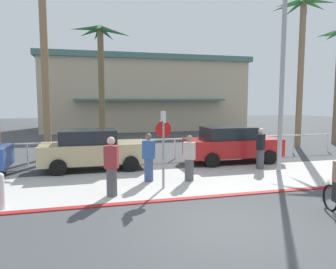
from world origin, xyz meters
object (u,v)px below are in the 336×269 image
Objects in this scene: stop_sign_bike_lane at (163,138)px; car_red_2 at (232,144)px; palm_tree_2 at (42,12)px; palm_tree_4 at (302,36)px; car_tan_1 at (93,149)px; pedestrian_2 at (112,169)px; pedestrian_1 at (260,150)px; streetlight_curb at (286,65)px; pedestrian_3 at (189,160)px; palm_tree_3 at (101,58)px; pedestrian_0 at (149,159)px; bollard_3 at (1,191)px.

stop_sign_bike_lane is 5.52m from car_red_2.
palm_tree_2 is 14.67m from palm_tree_4.
palm_tree_4 is 2.05× the size of car_tan_1.
stop_sign_bike_lane is 13.45m from palm_tree_4.
palm_tree_4 is at bearing 15.09° from car_tan_1.
palm_tree_4 is 4.94× the size of pedestrian_2.
pedestrian_1 is (9.06, -4.96, -6.36)m from palm_tree_2.
palm_tree_2 is at bearing 122.51° from stop_sign_bike_lane.
streetlight_curb reaches higher than pedestrian_3.
palm_tree_2 is 5.35× the size of pedestrian_2.
palm_tree_3 reaches higher than pedestrian_2.
streetlight_curb is at bearing 11.38° from pedestrian_2.
pedestrian_0 is at bearing -55.08° from palm_tree_2.
car_tan_1 is 4.07m from pedestrian_2.
palm_tree_2 is (-4.36, 6.84, 5.50)m from stop_sign_bike_lane.
palm_tree_2 is 5.60× the size of pedestrian_0.
pedestrian_1 is 6.82m from pedestrian_2.
pedestrian_3 is (-3.02, -2.80, -0.10)m from car_red_2.
pedestrian_2 is 1.10× the size of pedestrian_3.
bollard_3 is at bearing -106.76° from palm_tree_3.
bollard_3 is at bearing -164.71° from pedestrian_3.
palm_tree_2 reaches higher than car_tan_1.
pedestrian_2 is at bearing -160.14° from pedestrian_1.
pedestrian_1 is (0.54, -1.65, -0.05)m from car_red_2.
streetlight_curb reaches higher than pedestrian_0.
palm_tree_4 is (5.18, 6.03, 2.50)m from streetlight_curb.
pedestrian_2 is at bearing -168.62° from streetlight_curb.
palm_tree_4 reaches higher than stop_sign_bike_lane.
palm_tree_3 reaches higher than car_tan_1.
stop_sign_bike_lane is 9.80m from palm_tree_2.
pedestrian_0 is 2.03m from pedestrian_2.
palm_tree_4 is at bearing 31.65° from pedestrian_2.
pedestrian_1 is 1.05× the size of pedestrian_3.
palm_tree_2 is 1.33× the size of palm_tree_3.
pedestrian_0 is 5.07m from pedestrian_1.
car_red_2 is at bearing 29.45° from pedestrian_0.
streetlight_curb is 4.49× the size of pedestrian_3.
car_red_2 is at bearing 42.86° from pedestrian_3.
pedestrian_1 reaches higher than bollard_3.
palm_tree_2 is at bearing 87.68° from bollard_3.
pedestrian_2 reaches higher than pedestrian_1.
car_red_2 is 5.12m from pedestrian_0.
bollard_3 is 10.65m from streetlight_curb.
car_red_2 reaches higher than pedestrian_3.
pedestrian_0 reaches higher than car_tan_1.
pedestrian_1 is at bearing 9.81° from pedestrian_0.
palm_tree_4 is at bearing 49.36° from streetlight_curb.
car_red_2 is (-0.97, 2.59, -3.41)m from streetlight_curb.
bollard_3 is at bearing -171.82° from pedestrian_2.
car_red_2 is (4.16, 3.53, -0.81)m from stop_sign_bike_lane.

